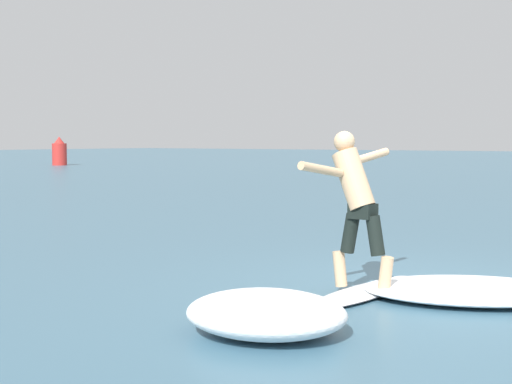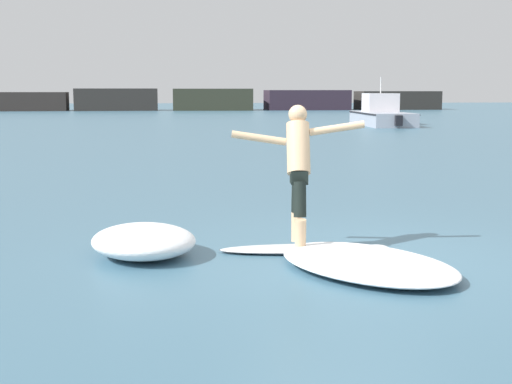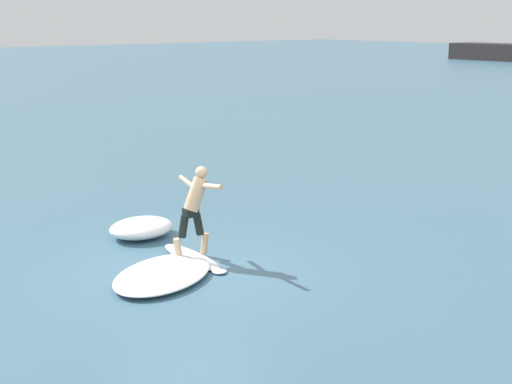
% 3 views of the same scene
% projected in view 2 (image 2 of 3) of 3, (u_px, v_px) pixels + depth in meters
% --- Properties ---
extents(ground_plane, '(200.00, 200.00, 0.00)m').
position_uv_depth(ground_plane, '(348.00, 258.00, 8.27)').
color(ground_plane, '#426B81').
extents(rock_jetty_breakwater, '(63.97, 4.69, 2.09)m').
position_uv_depth(rock_jetty_breakwater, '(120.00, 101.00, 68.22)').
color(rock_jetty_breakwater, '#312C2B').
rests_on(rock_jetty_breakwater, ground).
extents(surfboard, '(2.07, 0.61, 0.20)m').
position_uv_depth(surfboard, '(301.00, 249.00, 8.58)').
color(surfboard, white).
rests_on(surfboard, ground).
extents(surfer, '(1.61, 0.76, 1.69)m').
position_uv_depth(surfer, '(298.00, 163.00, 8.53)').
color(surfer, tan).
rests_on(surfer, surfboard).
extents(fishing_boat_near_jetty, '(2.61, 7.64, 2.66)m').
position_uv_depth(fishing_boat_near_jetty, '(381.00, 115.00, 39.56)').
color(fishing_boat_near_jetty, '#A1A8B7').
rests_on(fishing_boat_near_jetty, ground).
extents(wave_foam_at_tail, '(1.50, 1.64, 0.37)m').
position_uv_depth(wave_foam_at_tail, '(144.00, 241.00, 8.31)').
color(wave_foam_at_tail, white).
rests_on(wave_foam_at_tail, ground).
extents(wave_foam_at_nose, '(2.35, 2.67, 0.17)m').
position_uv_depth(wave_foam_at_nose, '(367.00, 263.00, 7.68)').
color(wave_foam_at_nose, white).
rests_on(wave_foam_at_nose, ground).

